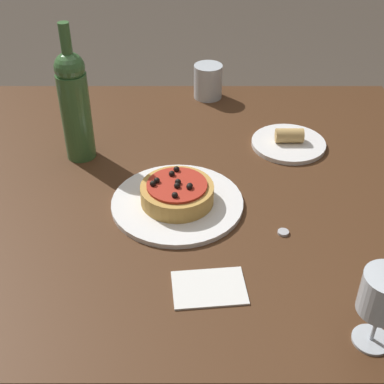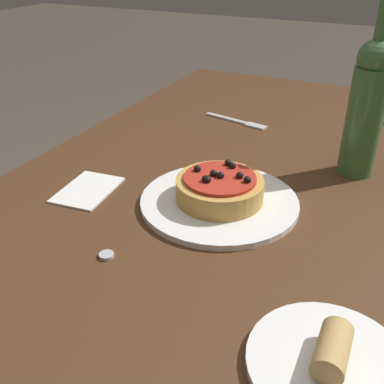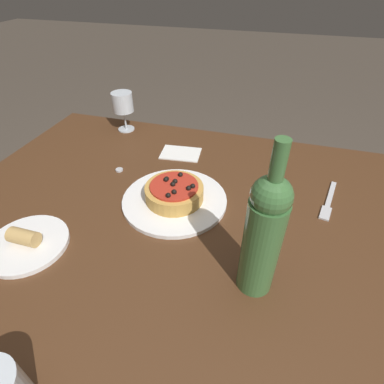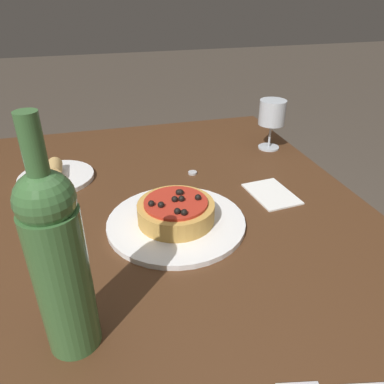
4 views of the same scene
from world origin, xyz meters
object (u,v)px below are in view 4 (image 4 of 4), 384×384
at_px(dinner_plate, 176,222).
at_px(wine_bottle, 59,262).
at_px(pizza, 176,211).
at_px(wine_glass, 272,114).
at_px(side_plate, 56,176).
at_px(dining_table, 150,299).
at_px(bottle_cap, 193,173).

bearing_deg(dinner_plate, wine_bottle, 140.07).
relative_size(pizza, wine_glass, 1.08).
bearing_deg(side_plate, dining_table, -157.31).
distance_m(dinner_plate, side_plate, 0.39).
bearing_deg(wine_glass, pizza, 131.76).
relative_size(dinner_plate, side_plate, 1.53).
distance_m(dining_table, bottle_cap, 0.41).
relative_size(wine_bottle, side_plate, 1.77).
xyz_separation_m(wine_glass, bottle_cap, (-0.11, 0.28, -0.11)).
bearing_deg(bottle_cap, dinner_plate, 156.46).
bearing_deg(side_plate, wine_glass, -85.73).
height_order(dinner_plate, pizza, pizza).
xyz_separation_m(dinner_plate, bottle_cap, (0.23, -0.10, -0.00)).
bearing_deg(bottle_cap, pizza, 156.48).
xyz_separation_m(pizza, wine_glass, (0.34, -0.38, 0.08)).
xyz_separation_m(dining_table, side_plate, (0.42, 0.18, 0.08)).
bearing_deg(wine_glass, dining_table, 135.39).
height_order(pizza, side_plate, pizza).
bearing_deg(pizza, dinner_plate, 1.58).
bearing_deg(dining_table, side_plate, 22.69).
bearing_deg(bottle_cap, wine_bottle, 147.11).
distance_m(pizza, wine_bottle, 0.35).
height_order(dining_table, side_plate, side_plate).
distance_m(dinner_plate, pizza, 0.03).
distance_m(wine_bottle, bottle_cap, 0.59).
relative_size(dinner_plate, wine_glass, 1.96).
distance_m(pizza, side_plate, 0.39).
bearing_deg(bottle_cap, dining_table, 152.94).
xyz_separation_m(dinner_plate, side_plate, (0.29, 0.26, 0.00)).
relative_size(dining_table, dinner_plate, 5.20).
bearing_deg(side_plate, pizza, -138.12).
bearing_deg(side_plate, dinner_plate, -138.11).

